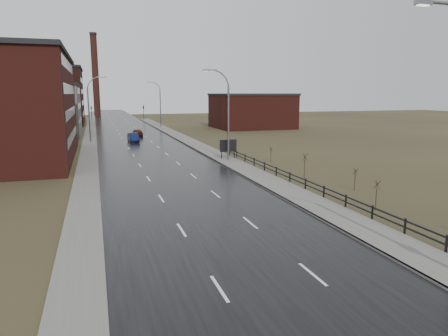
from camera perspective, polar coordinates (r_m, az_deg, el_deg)
ground at (r=15.86m, az=12.60°, el=-21.81°), size 320.00×320.00×0.00m
road at (r=72.27m, az=-12.15°, el=3.65°), size 14.00×300.00×0.06m
sidewalk_right at (r=49.71m, az=0.77°, el=0.91°), size 3.20×180.00×0.18m
curb_right at (r=49.25m, az=-0.91°, el=0.82°), size 0.16×180.00×0.18m
sidewalk_left at (r=71.93m, az=-18.67°, el=3.33°), size 2.40×260.00×0.12m
warehouse_mid at (r=90.16m, az=-25.04°, el=7.57°), size 16.32×20.40×10.50m
warehouse_far at (r=120.50m, az=-25.81°, el=9.21°), size 26.52×24.48×15.50m
building_right at (r=100.71m, az=3.98°, el=8.17°), size 18.36×16.32×8.50m
smokestack at (r=161.59m, az=-17.90°, el=12.58°), size 2.70×2.70×30.70m
streetlight_right_mid at (r=49.99m, az=0.31°, el=7.59°), size 3.36×0.28×11.35m
streetlight_left at (r=73.48m, az=-18.53°, el=8.00°), size 3.36×0.28×11.35m
streetlight_right_far at (r=102.65m, az=-9.25°, el=8.98°), size 3.36×0.28×11.35m
guardrail at (r=35.29m, az=12.12°, el=-2.30°), size 0.10×53.05×1.10m
shrub_c at (r=31.23m, az=20.94°, el=-3.53°), size 0.54×0.57×2.26m
shrub_d at (r=36.91m, az=18.21°, el=-1.48°), size 0.48×0.51×2.01m
shrub_e at (r=40.18m, az=11.45°, el=0.32°), size 0.63×0.67×2.69m
shrub_f at (r=50.43m, az=6.72°, el=2.01°), size 0.45×0.47×1.87m
billboard at (r=51.49m, az=0.59°, el=3.13°), size 2.27×0.17×2.63m
traffic_light_left at (r=131.49m, az=-18.46°, el=8.36°), size 0.58×2.73×5.30m
traffic_light_right at (r=132.35m, az=-11.45°, el=8.70°), size 0.58×2.73×5.30m
car_near at (r=72.24m, az=-12.83°, el=4.23°), size 1.81×4.82×1.57m
car_far at (r=81.99m, az=-12.25°, el=4.94°), size 1.96×4.40×1.47m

